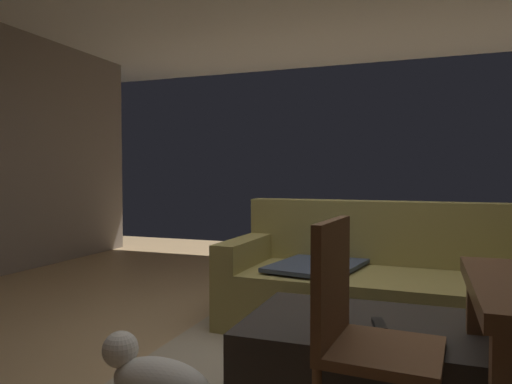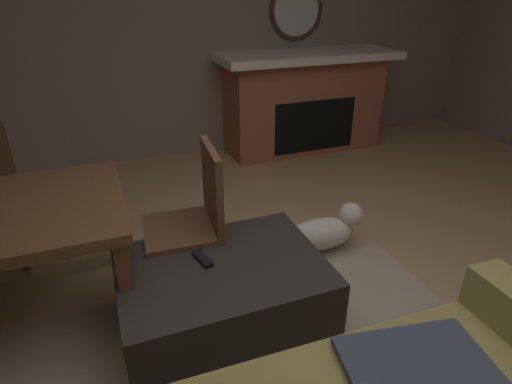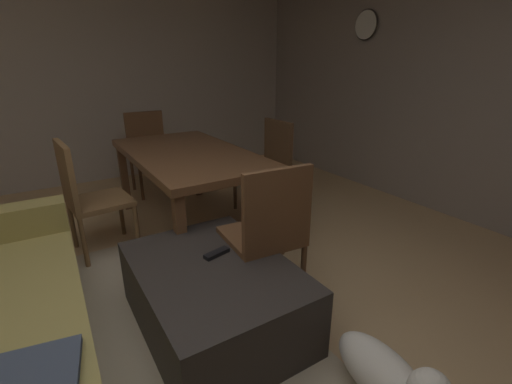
{
  "view_description": "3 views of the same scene",
  "coord_description": "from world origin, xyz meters",
  "px_view_note": "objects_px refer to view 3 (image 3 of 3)",
  "views": [
    {
      "loc": [
        0.66,
        -2.64,
        1.11
      ],
      "look_at": [
        0.18,
        -1.32,
        1.06
      ],
      "focal_mm": 33.02,
      "sensor_mm": 36.0,
      "label": 1
    },
    {
      "loc": [
        0.87,
        1.35,
        1.75
      ],
      "look_at": [
        -0.02,
        -0.93,
        0.52
      ],
      "focal_mm": 29.24,
      "sensor_mm": 36.0,
      "label": 2
    },
    {
      "loc": [
        -1.18,
        0.3,
        1.48
      ],
      "look_at": [
        0.67,
        -0.86,
        0.67
      ],
      "focal_mm": 24.79,
      "sensor_mm": 36.0,
      "label": 3
    }
  ],
  "objects_px": {
    "dining_chair_north": "(86,193)",
    "dining_chair_east": "(149,148)",
    "tv_remote": "(217,253)",
    "dining_table": "(189,160)",
    "dining_chair_south": "(269,161)",
    "ottoman_coffee_table": "(214,296)",
    "small_dog": "(388,375)",
    "wall_clock": "(366,25)",
    "dining_chair_west": "(268,228)"
  },
  "relations": [
    {
      "from": "tv_remote",
      "to": "dining_chair_east",
      "type": "height_order",
      "value": "dining_chair_east"
    },
    {
      "from": "dining_chair_south",
      "to": "small_dog",
      "type": "height_order",
      "value": "dining_chair_south"
    },
    {
      "from": "dining_chair_west",
      "to": "wall_clock",
      "type": "distance_m",
      "value": 3.05
    },
    {
      "from": "ottoman_coffee_table",
      "to": "dining_chair_west",
      "type": "bearing_deg",
      "value": -84.87
    },
    {
      "from": "dining_chair_west",
      "to": "wall_clock",
      "type": "height_order",
      "value": "wall_clock"
    },
    {
      "from": "dining_chair_east",
      "to": "small_dog",
      "type": "xyz_separation_m",
      "value": [
        -3.46,
        -0.02,
        -0.34
      ]
    },
    {
      "from": "ottoman_coffee_table",
      "to": "tv_remote",
      "type": "bearing_deg",
      "value": -38.55
    },
    {
      "from": "dining_chair_south",
      "to": "small_dog",
      "type": "distance_m",
      "value": 2.37
    },
    {
      "from": "dining_chair_north",
      "to": "wall_clock",
      "type": "distance_m",
      "value": 3.44
    },
    {
      "from": "ottoman_coffee_table",
      "to": "wall_clock",
      "type": "xyz_separation_m",
      "value": [
        1.51,
        -2.7,
        1.66
      ]
    },
    {
      "from": "dining_chair_north",
      "to": "small_dog",
      "type": "distance_m",
      "value": 2.37
    },
    {
      "from": "tv_remote",
      "to": "dining_chair_south",
      "type": "relative_size",
      "value": 0.17
    },
    {
      "from": "ottoman_coffee_table",
      "to": "dining_chair_south",
      "type": "relative_size",
      "value": 1.17
    },
    {
      "from": "dining_chair_east",
      "to": "dining_table",
      "type": "bearing_deg",
      "value": 179.96
    },
    {
      "from": "dining_chair_north",
      "to": "dining_chair_east",
      "type": "distance_m",
      "value": 1.54
    },
    {
      "from": "dining_chair_east",
      "to": "small_dog",
      "type": "distance_m",
      "value": 3.47
    },
    {
      "from": "ottoman_coffee_table",
      "to": "dining_chair_west",
      "type": "xyz_separation_m",
      "value": [
        0.04,
        -0.39,
        0.32
      ]
    },
    {
      "from": "dining_chair_west",
      "to": "small_dog",
      "type": "xyz_separation_m",
      "value": [
        -0.91,
        -0.02,
        -0.34
      ]
    },
    {
      "from": "dining_chair_north",
      "to": "dining_chair_east",
      "type": "bearing_deg",
      "value": -33.86
    },
    {
      "from": "tv_remote",
      "to": "small_dog",
      "type": "bearing_deg",
      "value": -173.16
    },
    {
      "from": "small_dog",
      "to": "dining_chair_west",
      "type": "bearing_deg",
      "value": 1.5
    },
    {
      "from": "dining_chair_south",
      "to": "dining_chair_north",
      "type": "bearing_deg",
      "value": 90.31
    },
    {
      "from": "small_dog",
      "to": "wall_clock",
      "type": "xyz_separation_m",
      "value": [
        2.39,
        -2.28,
        1.69
      ]
    },
    {
      "from": "dining_table",
      "to": "dining_chair_north",
      "type": "bearing_deg",
      "value": 90.56
    },
    {
      "from": "tv_remote",
      "to": "dining_table",
      "type": "xyz_separation_m",
      "value": [
        1.22,
        -0.33,
        0.24
      ]
    },
    {
      "from": "ottoman_coffee_table",
      "to": "wall_clock",
      "type": "distance_m",
      "value": 3.51
    },
    {
      "from": "ottoman_coffee_table",
      "to": "dining_table",
      "type": "height_order",
      "value": "dining_table"
    },
    {
      "from": "dining_table",
      "to": "dining_chair_south",
      "type": "height_order",
      "value": "dining_chair_south"
    },
    {
      "from": "dining_chair_west",
      "to": "dining_chair_north",
      "type": "bearing_deg",
      "value": 33.97
    },
    {
      "from": "ottoman_coffee_table",
      "to": "wall_clock",
      "type": "relative_size",
      "value": 3.3
    },
    {
      "from": "dining_chair_east",
      "to": "dining_chair_west",
      "type": "distance_m",
      "value": 2.54
    },
    {
      "from": "ottoman_coffee_table",
      "to": "dining_chair_south",
      "type": "height_order",
      "value": "dining_chair_south"
    },
    {
      "from": "dining_chair_south",
      "to": "dining_chair_north",
      "type": "xyz_separation_m",
      "value": [
        -0.01,
        1.71,
        0.0
      ]
    },
    {
      "from": "small_dog",
      "to": "tv_remote",
      "type": "bearing_deg",
      "value": 19.99
    },
    {
      "from": "ottoman_coffee_table",
      "to": "wall_clock",
      "type": "height_order",
      "value": "wall_clock"
    },
    {
      "from": "ottoman_coffee_table",
      "to": "dining_chair_south",
      "type": "distance_m",
      "value": 1.84
    },
    {
      "from": "tv_remote",
      "to": "small_dog",
      "type": "relative_size",
      "value": 0.28
    },
    {
      "from": "ottoman_coffee_table",
      "to": "dining_chair_east",
      "type": "bearing_deg",
      "value": -8.87
    },
    {
      "from": "wall_clock",
      "to": "tv_remote",
      "type": "bearing_deg",
      "value": 118.36
    },
    {
      "from": "dining_chair_north",
      "to": "dining_chair_east",
      "type": "height_order",
      "value": "same"
    },
    {
      "from": "dining_chair_west",
      "to": "tv_remote",
      "type": "bearing_deg",
      "value": 81.42
    },
    {
      "from": "dining_table",
      "to": "tv_remote",
      "type": "bearing_deg",
      "value": 164.71
    },
    {
      "from": "ottoman_coffee_table",
      "to": "dining_chair_west",
      "type": "relative_size",
      "value": 1.17
    },
    {
      "from": "dining_chair_east",
      "to": "wall_clock",
      "type": "height_order",
      "value": "wall_clock"
    },
    {
      "from": "small_dog",
      "to": "dining_chair_south",
      "type": "bearing_deg",
      "value": -21.04
    },
    {
      "from": "dining_chair_south",
      "to": "dining_chair_east",
      "type": "bearing_deg",
      "value": 34.01
    },
    {
      "from": "dining_table",
      "to": "dining_chair_east",
      "type": "distance_m",
      "value": 1.28
    },
    {
      "from": "ottoman_coffee_table",
      "to": "wall_clock",
      "type": "bearing_deg",
      "value": -60.86
    },
    {
      "from": "ottoman_coffee_table",
      "to": "dining_table",
      "type": "relative_size",
      "value": 0.62
    },
    {
      "from": "tv_remote",
      "to": "dining_chair_west",
      "type": "distance_m",
      "value": 0.34
    }
  ]
}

